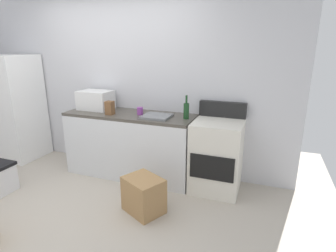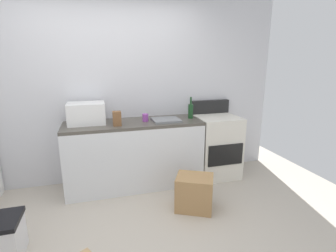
# 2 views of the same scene
# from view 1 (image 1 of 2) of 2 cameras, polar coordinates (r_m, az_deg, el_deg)

# --- Properties ---
(ground_plane) EXTENTS (6.00, 6.00, 0.00)m
(ground_plane) POSITION_cam_1_polar(r_m,az_deg,el_deg) (3.36, -22.49, -16.95)
(ground_plane) COLOR #B2A899
(wall_back) EXTENTS (5.00, 0.10, 2.60)m
(wall_back) POSITION_cam_1_polar(r_m,az_deg,el_deg) (4.11, -9.74, 9.49)
(wall_back) COLOR silver
(wall_back) RESTS_ON ground_plane
(kitchen_counter) EXTENTS (1.80, 0.60, 0.90)m
(kitchen_counter) POSITION_cam_1_polar(r_m,az_deg,el_deg) (3.86, -7.86, -3.86)
(kitchen_counter) COLOR silver
(kitchen_counter) RESTS_ON ground_plane
(refrigerator) EXTENTS (0.68, 0.66, 1.66)m
(refrigerator) POSITION_cam_1_polar(r_m,az_deg,el_deg) (5.01, -29.51, 3.37)
(refrigerator) COLOR white
(refrigerator) RESTS_ON ground_plane
(stove_oven) EXTENTS (0.60, 0.61, 1.10)m
(stove_oven) POSITION_cam_1_polar(r_m,az_deg,el_deg) (3.48, 10.27, -6.01)
(stove_oven) COLOR silver
(stove_oven) RESTS_ON ground_plane
(microwave) EXTENTS (0.46, 0.34, 0.27)m
(microwave) POSITION_cam_1_polar(r_m,az_deg,el_deg) (4.07, -15.01, 5.33)
(microwave) COLOR white
(microwave) RESTS_ON kitchen_counter
(sink_basin) EXTENTS (0.36, 0.32, 0.03)m
(sink_basin) POSITION_cam_1_polar(r_m,az_deg,el_deg) (3.49, -2.42, 2.07)
(sink_basin) COLOR slate
(sink_basin) RESTS_ON kitchen_counter
(wine_bottle) EXTENTS (0.07, 0.07, 0.30)m
(wine_bottle) POSITION_cam_1_polar(r_m,az_deg,el_deg) (3.41, 3.88, 3.33)
(wine_bottle) COLOR #193F1E
(wine_bottle) RESTS_ON kitchen_counter
(coffee_mug) EXTENTS (0.08, 0.08, 0.10)m
(coffee_mug) POSITION_cam_1_polar(r_m,az_deg,el_deg) (3.64, -5.95, 3.18)
(coffee_mug) COLOR purple
(coffee_mug) RESTS_ON kitchen_counter
(knife_block) EXTENTS (0.10, 0.10, 0.18)m
(knife_block) POSITION_cam_1_polar(r_m,az_deg,el_deg) (3.71, -12.21, 3.76)
(knife_block) COLOR brown
(knife_block) RESTS_ON kitchen_counter
(cardboard_box_medium) EXTENTS (0.52, 0.48, 0.40)m
(cardboard_box_medium) POSITION_cam_1_polar(r_m,az_deg,el_deg) (3.09, -5.17, -14.31)
(cardboard_box_medium) COLOR #A37A4C
(cardboard_box_medium) RESTS_ON ground_plane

